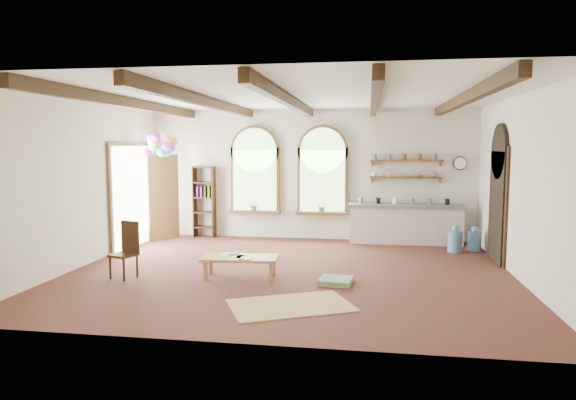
% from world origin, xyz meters
% --- Properties ---
extents(floor, '(8.00, 8.00, 0.00)m').
position_xyz_m(floor, '(0.00, 0.00, 0.00)').
color(floor, '#512221').
rests_on(floor, ground).
extents(ceiling_beams, '(6.20, 6.80, 0.18)m').
position_xyz_m(ceiling_beams, '(0.00, 0.00, 3.10)').
color(ceiling_beams, '#321C10').
rests_on(ceiling_beams, ceiling).
extents(window_left, '(1.30, 0.28, 2.20)m').
position_xyz_m(window_left, '(-1.40, 3.43, 1.63)').
color(window_left, brown).
rests_on(window_left, floor).
extents(window_right, '(1.30, 0.28, 2.20)m').
position_xyz_m(window_right, '(0.30, 3.43, 1.63)').
color(window_right, brown).
rests_on(window_right, floor).
extents(left_doorway, '(0.10, 1.90, 2.50)m').
position_xyz_m(left_doorway, '(-3.95, 1.80, 1.15)').
color(left_doorway, brown).
rests_on(left_doorway, floor).
extents(right_doorway, '(0.10, 1.30, 2.40)m').
position_xyz_m(right_doorway, '(3.95, 1.50, 1.10)').
color(right_doorway, black).
rests_on(right_doorway, floor).
extents(kitchen_counter, '(2.68, 0.62, 0.94)m').
position_xyz_m(kitchen_counter, '(2.30, 3.20, 0.48)').
color(kitchen_counter, beige).
rests_on(kitchen_counter, floor).
extents(wall_shelf_lower, '(1.70, 0.24, 0.04)m').
position_xyz_m(wall_shelf_lower, '(2.30, 3.38, 1.55)').
color(wall_shelf_lower, brown).
rests_on(wall_shelf_lower, wall_back).
extents(wall_shelf_upper, '(1.70, 0.24, 0.04)m').
position_xyz_m(wall_shelf_upper, '(2.30, 3.38, 1.95)').
color(wall_shelf_upper, brown).
rests_on(wall_shelf_upper, wall_back).
extents(wall_clock, '(0.32, 0.04, 0.32)m').
position_xyz_m(wall_clock, '(3.55, 3.45, 1.90)').
color(wall_clock, black).
rests_on(wall_clock, wall_back).
extents(bookshelf, '(0.53, 0.32, 1.80)m').
position_xyz_m(bookshelf, '(-2.70, 3.32, 0.90)').
color(bookshelf, '#321C10').
rests_on(bookshelf, floor).
extents(coffee_table, '(1.36, 0.71, 0.38)m').
position_xyz_m(coffee_table, '(-0.79, -0.56, 0.33)').
color(coffee_table, '#AF8250').
rests_on(coffee_table, floor).
extents(side_chair, '(0.49, 0.49, 0.99)m').
position_xyz_m(side_chair, '(-2.79, -0.86, 0.28)').
color(side_chair, '#321C10').
rests_on(side_chair, floor).
extents(floor_mat, '(2.02, 1.71, 0.02)m').
position_xyz_m(floor_mat, '(0.33, -2.00, 0.01)').
color(floor_mat, tan).
rests_on(floor_mat, floor).
extents(floor_cushion, '(0.59, 0.59, 0.09)m').
position_xyz_m(floor_cushion, '(0.90, -0.68, 0.05)').
color(floor_cushion, '#6C8B5F').
rests_on(floor_cushion, floor).
extents(water_jug_a, '(0.28, 0.28, 0.55)m').
position_xyz_m(water_jug_a, '(3.75, 2.50, 0.24)').
color(water_jug_a, '#5386B3').
rests_on(water_jug_a, floor).
extents(water_jug_b, '(0.31, 0.31, 0.60)m').
position_xyz_m(water_jug_b, '(3.30, 2.30, 0.26)').
color(water_jug_b, '#5386B3').
rests_on(water_jug_b, floor).
extents(balloon_cluster, '(0.77, 0.82, 1.14)m').
position_xyz_m(balloon_cluster, '(-3.41, 2.30, 2.33)').
color(balloon_cluster, white).
rests_on(balloon_cluster, floor).
extents(table_book, '(0.17, 0.24, 0.02)m').
position_xyz_m(table_book, '(-1.02, -0.37, 0.39)').
color(table_book, olive).
rests_on(table_book, coffee_table).
extents(tablet, '(0.19, 0.27, 0.01)m').
position_xyz_m(tablet, '(-0.65, -0.68, 0.38)').
color(tablet, black).
rests_on(tablet, coffee_table).
extents(potted_plant_left, '(0.27, 0.23, 0.30)m').
position_xyz_m(potted_plant_left, '(-1.40, 3.32, 0.85)').
color(potted_plant_left, '#598C4C').
rests_on(potted_plant_left, window_left).
extents(potted_plant_right, '(0.27, 0.23, 0.30)m').
position_xyz_m(potted_plant_right, '(0.30, 3.32, 0.85)').
color(potted_plant_right, '#598C4C').
rests_on(potted_plant_right, window_right).
extents(shelf_cup_a, '(0.12, 0.10, 0.10)m').
position_xyz_m(shelf_cup_a, '(1.55, 3.38, 1.62)').
color(shelf_cup_a, white).
rests_on(shelf_cup_a, wall_shelf_lower).
extents(shelf_cup_b, '(0.10, 0.10, 0.09)m').
position_xyz_m(shelf_cup_b, '(1.90, 3.38, 1.62)').
color(shelf_cup_b, beige).
rests_on(shelf_cup_b, wall_shelf_lower).
extents(shelf_bowl_a, '(0.22, 0.22, 0.05)m').
position_xyz_m(shelf_bowl_a, '(2.25, 3.38, 1.60)').
color(shelf_bowl_a, beige).
rests_on(shelf_bowl_a, wall_shelf_lower).
extents(shelf_bowl_b, '(0.20, 0.20, 0.06)m').
position_xyz_m(shelf_bowl_b, '(2.60, 3.38, 1.60)').
color(shelf_bowl_b, '#8C664C').
rests_on(shelf_bowl_b, wall_shelf_lower).
extents(shelf_vase, '(0.18, 0.18, 0.19)m').
position_xyz_m(shelf_vase, '(2.95, 3.38, 1.67)').
color(shelf_vase, slate).
rests_on(shelf_vase, wall_shelf_lower).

